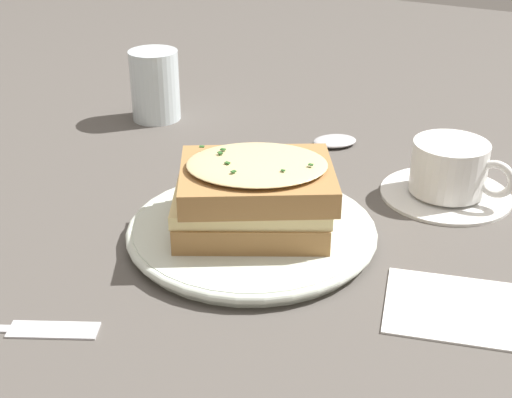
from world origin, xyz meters
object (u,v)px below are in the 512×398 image
(sandwich, at_px, (256,195))
(fork, at_px, (9,328))
(dinner_plate, at_px, (256,232))
(spoon, at_px, (328,142))
(napkin, at_px, (456,309))
(teacup_with_saucer, at_px, (449,174))
(water_glass, at_px, (155,85))

(sandwich, xyz_separation_m, fork, (-0.11, -0.22, -0.05))
(fork, bearing_deg, dinner_plate, 127.67)
(spoon, bearing_deg, sandwich, -36.28)
(spoon, bearing_deg, napkin, -3.32)
(spoon, xyz_separation_m, napkin, (0.24, -0.28, -0.00))
(spoon, bearing_deg, teacup_with_saucer, 24.03)
(napkin, bearing_deg, teacup_with_saucer, 107.13)
(water_glass, distance_m, napkin, 0.56)
(water_glass, xyz_separation_m, spoon, (0.25, 0.02, -0.04))
(water_glass, distance_m, spoon, 0.26)
(spoon, relative_size, napkin, 1.13)
(fork, height_order, napkin, same)
(teacup_with_saucer, bearing_deg, sandwich, -118.34)
(dinner_plate, bearing_deg, napkin, -6.28)
(fork, distance_m, spoon, 0.49)
(dinner_plate, xyz_separation_m, teacup_with_saucer, (0.14, 0.19, 0.02))
(dinner_plate, relative_size, spoon, 1.83)
(sandwich, xyz_separation_m, teacup_with_saucer, (0.14, 0.19, -0.02))
(sandwich, height_order, napkin, sandwich)
(sandwich, distance_m, napkin, 0.21)
(dinner_plate, xyz_separation_m, spoon, (-0.03, 0.26, -0.00))
(dinner_plate, relative_size, fork, 1.38)
(sandwich, distance_m, teacup_with_saucer, 0.24)
(dinner_plate, xyz_separation_m, napkin, (0.21, -0.02, -0.01))
(dinner_plate, distance_m, teacup_with_saucer, 0.24)
(water_glass, distance_m, fork, 0.49)
(sandwich, relative_size, teacup_with_saucer, 1.27)
(fork, relative_size, napkin, 1.50)
(sandwich, xyz_separation_m, water_glass, (-0.29, 0.23, -0.00))
(sandwich, relative_size, spoon, 1.36)
(teacup_with_saucer, distance_m, napkin, 0.22)
(water_glass, bearing_deg, teacup_with_saucer, -6.23)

